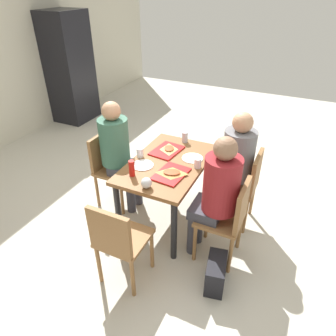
# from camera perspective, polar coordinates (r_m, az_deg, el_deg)

# --- Properties ---
(ground_plane) EXTENTS (10.00, 10.00, 0.02)m
(ground_plane) POSITION_cam_1_polar(r_m,az_deg,el_deg) (3.56, -0.00, -9.19)
(ground_plane) COLOR beige
(main_table) EXTENTS (1.15, 0.73, 0.73)m
(main_table) POSITION_cam_1_polar(r_m,az_deg,el_deg) (3.17, -0.00, -0.47)
(main_table) COLOR brown
(main_table) RESTS_ON ground_plane
(chair_near_left) EXTENTS (0.40, 0.40, 0.86)m
(chair_near_left) POSITION_cam_1_polar(r_m,az_deg,el_deg) (2.83, 11.37, -8.80)
(chair_near_left) COLOR olive
(chair_near_left) RESTS_ON ground_plane
(chair_near_right) EXTENTS (0.40, 0.40, 0.86)m
(chair_near_right) POSITION_cam_1_polar(r_m,az_deg,el_deg) (3.29, 14.06, -2.78)
(chair_near_right) COLOR olive
(chair_near_right) RESTS_ON ground_plane
(chair_far_side) EXTENTS (0.40, 0.40, 0.86)m
(chair_far_side) POSITION_cam_1_polar(r_m,az_deg,el_deg) (3.57, -10.89, 0.66)
(chair_far_side) COLOR olive
(chair_far_side) RESTS_ON ground_plane
(chair_left_end) EXTENTS (0.40, 0.40, 0.86)m
(chair_left_end) POSITION_cam_1_polar(r_m,az_deg,el_deg) (2.60, -9.30, -12.99)
(chair_left_end) COLOR olive
(chair_left_end) RESTS_ON ground_plane
(person_in_red) EXTENTS (0.32, 0.42, 1.27)m
(person_in_red) POSITION_cam_1_polar(r_m,az_deg,el_deg) (2.71, 9.07, -4.08)
(person_in_red) COLOR #383842
(person_in_red) RESTS_ON ground_plane
(person_in_brown_jacket) EXTENTS (0.32, 0.42, 1.27)m
(person_in_brown_jacket) POSITION_cam_1_polar(r_m,az_deg,el_deg) (3.18, 12.19, 1.47)
(person_in_brown_jacket) COLOR #383842
(person_in_brown_jacket) RESTS_ON ground_plane
(person_far_side) EXTENTS (0.32, 0.42, 1.27)m
(person_far_side) POSITION_cam_1_polar(r_m,az_deg,el_deg) (3.38, -9.36, 3.71)
(person_far_side) COLOR #383842
(person_far_side) RESTS_ON ground_plane
(tray_red_near) EXTENTS (0.38, 0.29, 0.02)m
(tray_red_near) POSITION_cam_1_polar(r_m,az_deg,el_deg) (2.92, 0.57, -1.10)
(tray_red_near) COLOR red
(tray_red_near) RESTS_ON main_table
(tray_red_far) EXTENTS (0.39, 0.30, 0.02)m
(tray_red_far) POSITION_cam_1_polar(r_m,az_deg,el_deg) (3.31, -0.22, 3.28)
(tray_red_far) COLOR red
(tray_red_far) RESTS_ON main_table
(paper_plate_center) EXTENTS (0.22, 0.22, 0.01)m
(paper_plate_center) POSITION_cam_1_polar(r_m,az_deg,el_deg) (3.07, -4.76, 0.53)
(paper_plate_center) COLOR white
(paper_plate_center) RESTS_ON main_table
(paper_plate_near_edge) EXTENTS (0.22, 0.22, 0.01)m
(paper_plate_near_edge) POSITION_cam_1_polar(r_m,az_deg,el_deg) (3.19, 4.58, 1.84)
(paper_plate_near_edge) COLOR white
(paper_plate_near_edge) RESTS_ON main_table
(pizza_slice_a) EXTENTS (0.22, 0.27, 0.02)m
(pizza_slice_a) POSITION_cam_1_polar(r_m,az_deg,el_deg) (2.90, 0.70, -0.86)
(pizza_slice_a) COLOR #C68C47
(pizza_slice_a) RESTS_ON tray_red_near
(pizza_slice_b) EXTENTS (0.24, 0.22, 0.02)m
(pizza_slice_b) POSITION_cam_1_polar(r_m,az_deg,el_deg) (3.32, 0.19, 3.64)
(pizza_slice_b) COLOR #DBAD60
(pizza_slice_b) RESTS_ON tray_red_far
(plastic_cup_a) EXTENTS (0.07, 0.07, 0.10)m
(plastic_cup_a) POSITION_cam_1_polar(r_m,az_deg,el_deg) (3.20, -5.24, 2.88)
(plastic_cup_a) COLOR white
(plastic_cup_a) RESTS_ON main_table
(plastic_cup_b) EXTENTS (0.07, 0.07, 0.10)m
(plastic_cup_b) POSITION_cam_1_polar(r_m,az_deg,el_deg) (3.02, 5.55, 0.92)
(plastic_cup_b) COLOR white
(plastic_cup_b) RESTS_ON main_table
(soda_can) EXTENTS (0.07, 0.07, 0.12)m
(soda_can) POSITION_cam_1_polar(r_m,az_deg,el_deg) (3.49, 3.18, 5.77)
(soda_can) COLOR #B7BCC6
(soda_can) RESTS_ON main_table
(condiment_bottle) EXTENTS (0.06, 0.06, 0.16)m
(condiment_bottle) POSITION_cam_1_polar(r_m,az_deg,el_deg) (2.88, -6.78, -0.06)
(condiment_bottle) COLOR red
(condiment_bottle) RESTS_ON main_table
(foil_bundle) EXTENTS (0.10, 0.10, 0.10)m
(foil_bundle) POSITION_cam_1_polar(r_m,az_deg,el_deg) (2.72, -4.06, -2.79)
(foil_bundle) COLOR silver
(foil_bundle) RESTS_ON main_table
(handbag) EXTENTS (0.34, 0.22, 0.28)m
(handbag) POSITION_cam_1_polar(r_m,az_deg,el_deg) (2.85, 8.91, -18.78)
(handbag) COLOR black
(handbag) RESTS_ON ground_plane
(drink_fridge) EXTENTS (0.70, 0.60, 1.90)m
(drink_fridge) POSITION_cam_1_polar(r_m,az_deg,el_deg) (6.04, -17.85, 17.27)
(drink_fridge) COLOR black
(drink_fridge) RESTS_ON ground_plane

